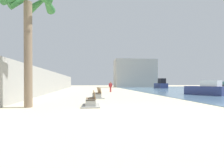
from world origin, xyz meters
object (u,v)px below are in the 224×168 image
object	(u,v)px
bench_far	(97,96)
boat_far_left	(161,85)
palm_tree	(27,9)
bench_near	(91,103)
person_walking	(111,86)
boat_outer	(206,89)

from	to	relation	value
bench_far	boat_far_left	xyz separation A→B (m)	(16.91, 26.74, 0.67)
palm_tree	bench_far	size ratio (longest dim) A/B	3.47
bench_near	palm_tree	bearing A→B (deg)	179.99
palm_tree	person_walking	world-z (taller)	palm_tree
palm_tree	person_walking	size ratio (longest dim) A/B	4.84
palm_tree	boat_far_left	bearing A→B (deg)	56.78
bench_near	boat_far_left	xyz separation A→B (m)	(17.56, 32.62, 0.67)
palm_tree	boat_far_left	distance (m)	39.30
person_walking	boat_far_left	xyz separation A→B (m)	(14.37, 16.32, -0.00)
boat_far_left	boat_outer	distance (m)	24.66
bench_near	boat_outer	distance (m)	15.67
palm_tree	bench_near	size ratio (longest dim) A/B	3.60
palm_tree	boat_outer	world-z (taller)	palm_tree
person_walking	boat_outer	xyz separation A→B (m)	(10.06, -7.95, -0.23)
person_walking	boat_outer	world-z (taller)	boat_outer
bench_far	boat_outer	xyz separation A→B (m)	(12.60, 2.46, 0.44)
palm_tree	bench_far	xyz separation A→B (m)	(4.45, 5.88, -5.60)
bench_far	boat_far_left	world-z (taller)	boat_far_left
bench_near	person_walking	world-z (taller)	person_walking
bench_far	person_walking	size ratio (longest dim) A/B	1.40
palm_tree	bench_far	bearing A→B (deg)	52.85
boat_far_left	person_walking	bearing A→B (deg)	-131.37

